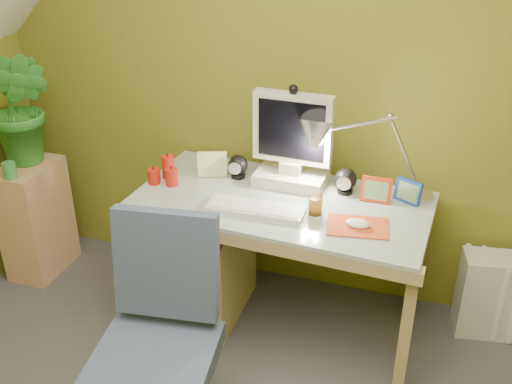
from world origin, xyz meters
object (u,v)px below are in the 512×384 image
(desk_lamp, at_px, (390,136))
(side_ledge, at_px, (36,219))
(monitor, at_px, (293,131))
(potted_plant, at_px, (21,108))
(radiator, at_px, (504,296))
(desk, at_px, (280,264))
(task_chair, at_px, (155,357))

(desk_lamp, distance_m, side_ledge, 2.04)
(monitor, distance_m, desk_lamp, 0.45)
(desk_lamp, bearing_deg, potted_plant, -171.26)
(side_ledge, height_order, radiator, side_ledge)
(monitor, xyz_separation_m, radiator, (1.08, 0.10, -0.79))
(desk, distance_m, side_ledge, 1.47)
(desk, xyz_separation_m, radiator, (1.08, 0.28, -0.14))
(desk_lamp, bearing_deg, radiator, 15.46)
(desk_lamp, height_order, task_chair, desk_lamp)
(side_ledge, bearing_deg, desk, -2.16)
(radiator, bearing_deg, monitor, 175.67)
(radiator, bearing_deg, task_chair, -148.78)
(monitor, distance_m, side_ledge, 1.62)
(desk_lamp, height_order, radiator, desk_lamp)
(desk, height_order, monitor, monitor)
(task_chair, relative_size, radiator, 2.08)
(desk, height_order, side_ledge, desk)
(desk_lamp, relative_size, potted_plant, 0.96)
(side_ledge, xyz_separation_m, task_chair, (1.22, -0.92, 0.13))
(desk, distance_m, monitor, 0.67)
(monitor, bearing_deg, desk_lamp, 1.85)
(desk, distance_m, desk_lamp, 0.83)
(desk_lamp, bearing_deg, monitor, -173.49)
(potted_plant, bearing_deg, desk_lamp, 2.23)
(desk, height_order, desk_lamp, desk_lamp)
(side_ledge, bearing_deg, radiator, 5.04)
(desk, xyz_separation_m, side_ledge, (-1.47, 0.06, -0.03))
(task_chair, distance_m, radiator, 1.77)
(potted_plant, height_order, task_chair, potted_plant)
(potted_plant, distance_m, radiator, 2.67)
(monitor, relative_size, radiator, 1.25)
(task_chair, bearing_deg, radiator, 33.38)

